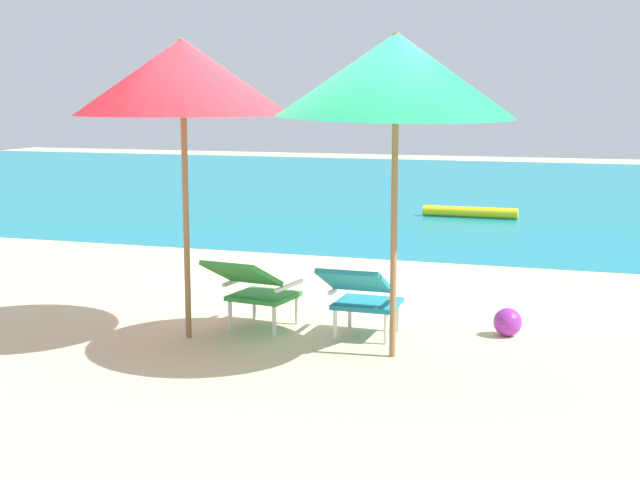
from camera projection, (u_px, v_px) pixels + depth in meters
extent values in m
plane|color=beige|center=(405.00, 257.00, 11.35)|extent=(40.00, 40.00, 0.00)
cube|color=teal|center=(493.00, 190.00, 19.52)|extent=(40.00, 18.00, 0.01)
cylinder|color=yellow|center=(470.00, 212.00, 15.01)|extent=(1.60, 0.18, 0.18)
cube|color=#338E3D|center=(264.00, 296.00, 7.83)|extent=(0.58, 0.57, 0.04)
cube|color=#338E3D|center=(242.00, 273.00, 7.46)|extent=(0.59, 0.58, 0.27)
cylinder|color=white|center=(254.00, 305.00, 8.13)|extent=(0.04, 0.04, 0.26)
cylinder|color=white|center=(297.00, 310.00, 7.94)|extent=(0.04, 0.04, 0.26)
cylinder|color=white|center=(230.00, 315.00, 7.76)|extent=(0.04, 0.04, 0.26)
cylinder|color=white|center=(274.00, 321.00, 7.57)|extent=(0.04, 0.04, 0.26)
cube|color=white|center=(238.00, 280.00, 7.92)|extent=(0.10, 0.50, 0.03)
cube|color=white|center=(290.00, 285.00, 7.70)|extent=(0.10, 0.50, 0.03)
cube|color=teal|center=(367.00, 304.00, 7.54)|extent=(0.53, 0.51, 0.04)
cube|color=teal|center=(355.00, 281.00, 7.15)|extent=(0.53, 0.52, 0.27)
cylinder|color=white|center=(350.00, 313.00, 7.83)|extent=(0.04, 0.04, 0.26)
cylinder|color=white|center=(398.00, 317.00, 7.69)|extent=(0.04, 0.04, 0.26)
cylinder|color=white|center=(335.00, 325.00, 7.44)|extent=(0.04, 0.04, 0.26)
cylinder|color=white|center=(386.00, 329.00, 7.30)|extent=(0.04, 0.04, 0.26)
cube|color=white|center=(338.00, 288.00, 7.60)|extent=(0.04, 0.50, 0.03)
cube|color=white|center=(397.00, 292.00, 7.44)|extent=(0.04, 0.50, 0.03)
cylinder|color=olive|center=(186.00, 227.00, 7.37)|extent=(0.05, 0.05, 1.90)
cone|color=red|center=(183.00, 77.00, 7.18)|extent=(2.40, 2.39, 0.62)
sphere|color=#4C3823|center=(182.00, 42.00, 7.13)|extent=(0.07, 0.07, 0.07)
cylinder|color=olive|center=(394.00, 237.00, 6.82)|extent=(0.05, 0.05, 1.90)
cone|color=#1E9E60|center=(396.00, 75.00, 6.62)|extent=(2.53, 2.53, 0.68)
sphere|color=#4C3823|center=(397.00, 36.00, 6.58)|extent=(0.07, 0.07, 0.07)
sphere|color=purple|center=(508.00, 322.00, 7.55)|extent=(0.24, 0.24, 0.24)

